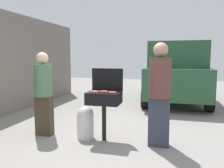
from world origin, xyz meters
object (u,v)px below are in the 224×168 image
(bbq_grill, at_px, (104,100))
(person_left, at_px, (43,91))
(hot_dog_3, at_px, (104,91))
(hot_dog_1, at_px, (94,92))
(hot_dog_7, at_px, (95,91))
(hot_dog_6, at_px, (104,92))
(person_right, at_px, (160,91))
(hot_dog_2, at_px, (112,93))
(hot_dog_4, at_px, (104,91))
(propane_tank, at_px, (85,122))
(hot_dog_5, at_px, (113,92))
(parked_minivan, at_px, (176,72))
(hot_dog_0, at_px, (96,91))

(bbq_grill, bearing_deg, person_left, -178.89)
(hot_dog_3, bearing_deg, person_left, -179.53)
(hot_dog_1, bearing_deg, hot_dog_7, 95.67)
(hot_dog_6, relative_size, hot_dog_7, 1.00)
(person_right, bearing_deg, hot_dog_6, -1.13)
(hot_dog_2, xyz_separation_m, hot_dog_4, (-0.19, 0.16, 0.00))
(hot_dog_6, relative_size, person_left, 0.08)
(bbq_grill, relative_size, hot_dog_2, 6.99)
(person_left, bearing_deg, propane_tank, -1.97)
(bbq_grill, xyz_separation_m, hot_dog_3, (0.00, -0.01, 0.16))
(hot_dog_2, height_order, hot_dog_5, same)
(hot_dog_1, bearing_deg, person_right, 6.73)
(propane_tank, height_order, parked_minivan, parked_minivan)
(hot_dog_5, relative_size, hot_dog_7, 1.00)
(hot_dog_1, height_order, hot_dog_4, same)
(hot_dog_1, distance_m, person_right, 1.14)
(hot_dog_2, distance_m, hot_dog_6, 0.17)
(hot_dog_6, bearing_deg, parked_minivan, 73.89)
(hot_dog_5, distance_m, parked_minivan, 4.58)
(hot_dog_5, xyz_separation_m, parked_minivan, (1.14, 4.43, 0.10))
(hot_dog_2, height_order, hot_dog_7, same)
(person_right, bearing_deg, bbq_grill, -5.65)
(bbq_grill, height_order, person_left, person_left)
(hot_dog_5, bearing_deg, hot_dog_7, -174.16)
(hot_dog_0, relative_size, hot_dog_2, 1.00)
(hot_dog_2, relative_size, hot_dog_6, 1.00)
(hot_dog_5, bearing_deg, hot_dog_1, -161.62)
(propane_tank, bearing_deg, hot_dog_7, -20.35)
(hot_dog_5, bearing_deg, propane_tank, 174.42)
(hot_dog_4, height_order, person_right, person_right)
(bbq_grill, relative_size, hot_dog_5, 6.99)
(person_right, bearing_deg, propane_tank, -6.55)
(bbq_grill, xyz_separation_m, person_right, (1.00, -0.00, 0.20))
(person_left, bearing_deg, hot_dog_4, -1.78)
(hot_dog_0, bearing_deg, parked_minivan, 71.93)
(hot_dog_1, height_order, propane_tank, hot_dog_1)
(bbq_grill, distance_m, person_left, 1.24)
(bbq_grill, xyz_separation_m, hot_dog_4, (-0.01, 0.05, 0.16))
(bbq_grill, xyz_separation_m, hot_dog_0, (-0.13, -0.03, 0.16))
(hot_dog_4, xyz_separation_m, hot_dog_6, (0.03, -0.12, 0.00))
(hot_dog_5, bearing_deg, parked_minivan, 75.61)
(hot_dog_0, height_order, hot_dog_3, same)
(propane_tank, bearing_deg, parked_minivan, 68.86)
(hot_dog_7, bearing_deg, hot_dog_5, 5.84)
(bbq_grill, distance_m, hot_dog_1, 0.25)
(hot_dog_2, distance_m, hot_dog_5, 0.09)
(parked_minivan, bearing_deg, hot_dog_6, 73.57)
(hot_dog_7, bearing_deg, hot_dog_3, 19.27)
(hot_dog_1, height_order, parked_minivan, parked_minivan)
(hot_dog_3, relative_size, propane_tank, 0.21)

